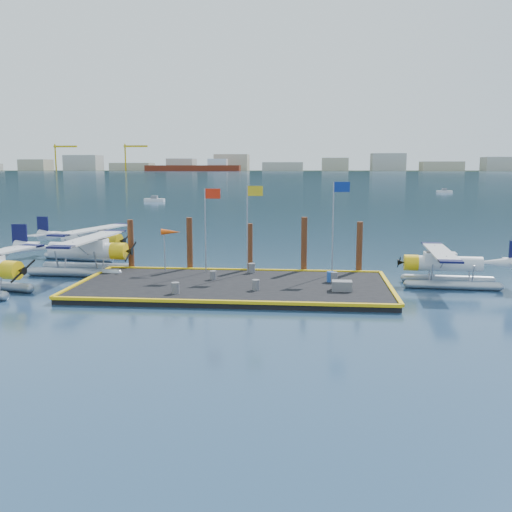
{
  "coord_description": "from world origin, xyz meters",
  "views": [
    {
      "loc": [
        4.87,
        -36.0,
        7.98
      ],
      "look_at": [
        1.29,
        2.0,
        1.93
      ],
      "focal_mm": 40.0,
      "sensor_mm": 36.0,
      "label": 1
    }
  ],
  "objects_px": {
    "flagpole_yellow": "(250,216)",
    "piling_1": "(190,246)",
    "seaplane_c": "(90,241)",
    "flagpole_blue": "(336,214)",
    "drum_4": "(334,277)",
    "piling_0": "(131,246)",
    "seaplane_d": "(445,266)",
    "drum_0": "(213,275)",
    "flagpole_red": "(208,217)",
    "drum_2": "(330,277)",
    "drum_1": "(256,285)",
    "crate": "(342,286)",
    "piling_2": "(250,249)",
    "windsock": "(171,233)",
    "piling_3": "(304,246)",
    "drum_5": "(252,268)",
    "seaplane_b": "(86,253)",
    "piling_4": "(359,249)",
    "drum_3": "(175,288)"
  },
  "relations": [
    {
      "from": "flagpole_yellow",
      "to": "piling_1",
      "type": "relative_size",
      "value": 1.48
    },
    {
      "from": "seaplane_c",
      "to": "flagpole_blue",
      "type": "bearing_deg",
      "value": 85.52
    },
    {
      "from": "drum_4",
      "to": "piling_0",
      "type": "distance_m",
      "value": 15.66
    },
    {
      "from": "flagpole_blue",
      "to": "seaplane_d",
      "type": "bearing_deg",
      "value": -10.21
    },
    {
      "from": "seaplane_d",
      "to": "piling_1",
      "type": "xyz_separation_m",
      "value": [
        -17.95,
        2.91,
        0.72
      ]
    },
    {
      "from": "drum_0",
      "to": "flagpole_red",
      "type": "distance_m",
      "value": 4.54
    },
    {
      "from": "drum_2",
      "to": "flagpole_red",
      "type": "height_order",
      "value": "flagpole_red"
    },
    {
      "from": "flagpole_yellow",
      "to": "drum_1",
      "type": "bearing_deg",
      "value": -80.5
    },
    {
      "from": "drum_0",
      "to": "crate",
      "type": "relative_size",
      "value": 0.48
    },
    {
      "from": "crate",
      "to": "piling_2",
      "type": "relative_size",
      "value": 0.32
    },
    {
      "from": "drum_2",
      "to": "drum_4",
      "type": "distance_m",
      "value": 0.24
    },
    {
      "from": "crate",
      "to": "piling_2",
      "type": "height_order",
      "value": "piling_2"
    },
    {
      "from": "drum_4",
      "to": "crate",
      "type": "distance_m",
      "value": 2.6
    },
    {
      "from": "flagpole_yellow",
      "to": "flagpole_blue",
      "type": "relative_size",
      "value": 0.95
    },
    {
      "from": "crate",
      "to": "piling_1",
      "type": "xyz_separation_m",
      "value": [
        -10.91,
        6.83,
        1.39
      ]
    },
    {
      "from": "piling_0",
      "to": "seaplane_c",
      "type": "bearing_deg",
      "value": 133.37
    },
    {
      "from": "windsock",
      "to": "drum_1",
      "type": "bearing_deg",
      "value": -39.82
    },
    {
      "from": "seaplane_d",
      "to": "piling_3",
      "type": "height_order",
      "value": "piling_3"
    },
    {
      "from": "drum_0",
      "to": "drum_5",
      "type": "xyz_separation_m",
      "value": [
        2.36,
        2.62,
        0.05
      ]
    },
    {
      "from": "seaplane_d",
      "to": "drum_0",
      "type": "bearing_deg",
      "value": 98.24
    },
    {
      "from": "seaplane_b",
      "to": "drum_4",
      "type": "relative_size",
      "value": 15.25
    },
    {
      "from": "seaplane_d",
      "to": "drum_1",
      "type": "xyz_separation_m",
      "value": [
        -12.32,
        -4.24,
        -0.66
      ]
    },
    {
      "from": "windsock",
      "to": "piling_3",
      "type": "bearing_deg",
      "value": 9.53
    },
    {
      "from": "seaplane_c",
      "to": "piling_4",
      "type": "bearing_deg",
      "value": 90.74
    },
    {
      "from": "flagpole_blue",
      "to": "piling_3",
      "type": "xyz_separation_m",
      "value": [
        -2.2,
        1.6,
        -2.54
      ]
    },
    {
      "from": "drum_3",
      "to": "piling_2",
      "type": "relative_size",
      "value": 0.18
    },
    {
      "from": "drum_3",
      "to": "flagpole_yellow",
      "type": "relative_size",
      "value": 0.11
    },
    {
      "from": "drum_5",
      "to": "piling_2",
      "type": "xyz_separation_m",
      "value": [
        -0.3,
        1.5,
        1.15
      ]
    },
    {
      "from": "seaplane_d",
      "to": "drum_4",
      "type": "relative_size",
      "value": 13.21
    },
    {
      "from": "drum_5",
      "to": "piling_3",
      "type": "xyz_separation_m",
      "value": [
        3.7,
        1.5,
        1.4
      ]
    },
    {
      "from": "drum_1",
      "to": "crate",
      "type": "bearing_deg",
      "value": 3.46
    },
    {
      "from": "piling_4",
      "to": "piling_0",
      "type": "bearing_deg",
      "value": 180.0
    },
    {
      "from": "seaplane_d",
      "to": "flagpole_blue",
      "type": "height_order",
      "value": "flagpole_blue"
    },
    {
      "from": "piling_4",
      "to": "seaplane_b",
      "type": "bearing_deg",
      "value": -177.33
    },
    {
      "from": "flagpole_yellow",
      "to": "piling_2",
      "type": "distance_m",
      "value": 3.07
    },
    {
      "from": "piling_0",
      "to": "piling_4",
      "type": "height_order",
      "value": "same"
    },
    {
      "from": "drum_1",
      "to": "piling_4",
      "type": "bearing_deg",
      "value": 46.15
    },
    {
      "from": "piling_0",
      "to": "piling_3",
      "type": "distance_m",
      "value": 13.0
    },
    {
      "from": "crate",
      "to": "flagpole_yellow",
      "type": "bearing_deg",
      "value": 139.88
    },
    {
      "from": "flagpole_yellow",
      "to": "windsock",
      "type": "distance_m",
      "value": 5.87
    },
    {
      "from": "seaplane_c",
      "to": "crate",
      "type": "bearing_deg",
      "value": 74.06
    },
    {
      "from": "drum_5",
      "to": "piling_4",
      "type": "bearing_deg",
      "value": 11.01
    },
    {
      "from": "drum_2",
      "to": "piling_2",
      "type": "distance_m",
      "value": 7.23
    },
    {
      "from": "drum_3",
      "to": "piling_4",
      "type": "xyz_separation_m",
      "value": [
        11.59,
        8.55,
        1.26
      ]
    },
    {
      "from": "drum_0",
      "to": "piling_3",
      "type": "bearing_deg",
      "value": 34.2
    },
    {
      "from": "seaplane_c",
      "to": "drum_4",
      "type": "relative_size",
      "value": 14.71
    },
    {
      "from": "drum_5",
      "to": "piling_2",
      "type": "relative_size",
      "value": 0.18
    },
    {
      "from": "drum_0",
      "to": "flagpole_yellow",
      "type": "distance_m",
      "value": 5.1
    },
    {
      "from": "seaplane_b",
      "to": "drum_5",
      "type": "xyz_separation_m",
      "value": [
        12.47,
        -0.56,
        -0.85
      ]
    },
    {
      "from": "seaplane_d",
      "to": "piling_2",
      "type": "xyz_separation_m",
      "value": [
        -13.45,
        2.91,
        0.52
      ]
    }
  ]
}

